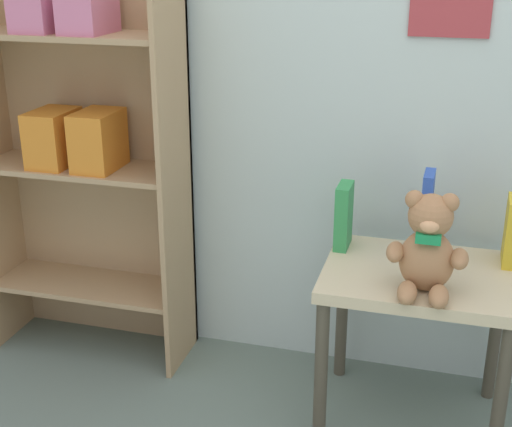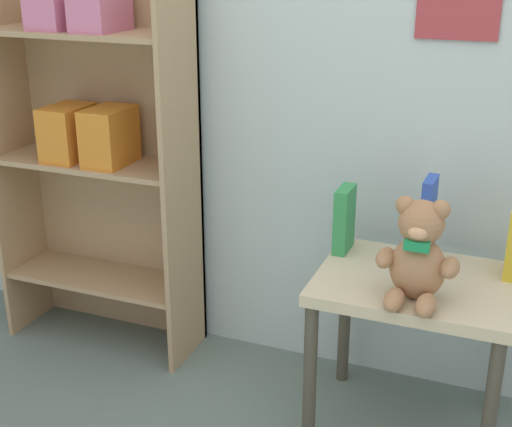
{
  "view_description": "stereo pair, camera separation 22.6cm",
  "coord_description": "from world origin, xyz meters",
  "px_view_note": "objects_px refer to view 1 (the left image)",
  "views": [
    {
      "loc": [
        0.17,
        -1.03,
        1.44
      ],
      "look_at": [
        -0.4,
        1.01,
        0.64
      ],
      "focal_mm": 50.0,
      "sensor_mm": 36.0,
      "label": 1
    },
    {
      "loc": [
        0.39,
        -0.95,
        1.44
      ],
      "look_at": [
        -0.4,
        1.01,
        0.64
      ],
      "focal_mm": 50.0,
      "sensor_mm": 36.0,
      "label": 2
    }
  ],
  "objects_px": {
    "book_standing_green": "(344,216)",
    "book_standing_yellow": "(511,231)",
    "bookshelf_side": "(83,139)",
    "book_standing_blue": "(426,214)",
    "teddy_bear": "(428,248)",
    "display_table": "(418,296)"
  },
  "relations": [
    {
      "from": "bookshelf_side",
      "to": "teddy_bear",
      "type": "height_order",
      "value": "bookshelf_side"
    },
    {
      "from": "bookshelf_side",
      "to": "book_standing_green",
      "type": "relative_size",
      "value": 6.77
    },
    {
      "from": "book_standing_green",
      "to": "book_standing_blue",
      "type": "bearing_deg",
      "value": 3.69
    },
    {
      "from": "display_table",
      "to": "book_standing_yellow",
      "type": "xyz_separation_m",
      "value": [
        0.25,
        0.14,
        0.19
      ]
    },
    {
      "from": "book_standing_green",
      "to": "book_standing_yellow",
      "type": "distance_m",
      "value": 0.51
    },
    {
      "from": "display_table",
      "to": "teddy_bear",
      "type": "xyz_separation_m",
      "value": [
        0.02,
        -0.13,
        0.22
      ]
    },
    {
      "from": "book_standing_blue",
      "to": "bookshelf_side",
      "type": "bearing_deg",
      "value": 179.39
    },
    {
      "from": "bookshelf_side",
      "to": "book_standing_blue",
      "type": "height_order",
      "value": "bookshelf_side"
    },
    {
      "from": "book_standing_blue",
      "to": "book_standing_green",
      "type": "bearing_deg",
      "value": -175.83
    },
    {
      "from": "bookshelf_side",
      "to": "teddy_bear",
      "type": "relative_size",
      "value": 4.86
    },
    {
      "from": "display_table",
      "to": "book_standing_blue",
      "type": "xyz_separation_m",
      "value": [
        0.0,
        0.14,
        0.22
      ]
    },
    {
      "from": "bookshelf_side",
      "to": "book_standing_blue",
      "type": "distance_m",
      "value": 1.2
    },
    {
      "from": "bookshelf_side",
      "to": "book_standing_yellow",
      "type": "bearing_deg",
      "value": -1.52
    },
    {
      "from": "teddy_bear",
      "to": "book_standing_blue",
      "type": "relative_size",
      "value": 1.1
    },
    {
      "from": "teddy_bear",
      "to": "book_standing_green",
      "type": "bearing_deg",
      "value": 137.02
    },
    {
      "from": "bookshelf_side",
      "to": "display_table",
      "type": "distance_m",
      "value": 1.25
    },
    {
      "from": "teddy_bear",
      "to": "book_standing_yellow",
      "type": "distance_m",
      "value": 0.36
    },
    {
      "from": "book_standing_green",
      "to": "bookshelf_side",
      "type": "bearing_deg",
      "value": 177.61
    },
    {
      "from": "bookshelf_side",
      "to": "book_standing_blue",
      "type": "xyz_separation_m",
      "value": [
        1.19,
        -0.04,
        -0.14
      ]
    },
    {
      "from": "book_standing_blue",
      "to": "book_standing_yellow",
      "type": "xyz_separation_m",
      "value": [
        0.25,
        -0.0,
        -0.03
      ]
    },
    {
      "from": "teddy_bear",
      "to": "book_standing_blue",
      "type": "height_order",
      "value": "teddy_bear"
    },
    {
      "from": "bookshelf_side",
      "to": "book_standing_yellow",
      "type": "distance_m",
      "value": 1.45
    }
  ]
}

